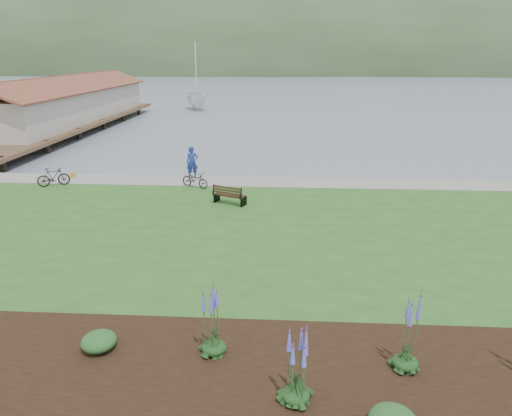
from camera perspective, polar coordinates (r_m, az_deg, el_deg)
The scene contains 16 objects.
ground at distance 20.29m, azimuth -3.08°, elevation -3.03°, with size 600.00×600.00×0.00m, color slate.
lawn at distance 18.38m, azimuth -3.78°, elevation -4.76°, with size 34.00×20.00×0.40m, color #25571E.
shoreline_path at distance 26.67m, azimuth -1.45°, elevation 3.32°, with size 34.00×2.20×0.03m, color gray.
garden_bed at distance 11.43m, azimuth 7.07°, elevation -19.89°, with size 24.00×4.40×0.04m, color black.
far_hillside at distance 189.69m, azimuth 9.17°, elevation 16.32°, with size 580.00×80.00×38.00m, color #304B2A, non-canonical shape.
pier_pavilion at distance 51.52m, azimuth -22.65°, elevation 11.96°, with size 8.00×36.00×5.40m.
park_bench at distance 22.58m, azimuth -3.41°, elevation 1.67°, with size 1.73×1.24×1.00m.
person at distance 27.41m, azimuth -7.99°, elevation 5.97°, with size 0.82×0.56×2.26m, color navy.
bicycle_a at distance 25.68m, azimuth -7.63°, elevation 3.55°, with size 1.72×0.60×0.90m, color black.
bicycle_b at distance 28.13m, azimuth -24.00°, elevation 3.57°, with size 1.73×0.50×1.04m, color black.
sailboat at distance 65.67m, azimuth -7.31°, elevation 12.08°, with size 10.79×10.99×28.45m, color silver.
pannier at distance 29.64m, azimuth -21.92°, elevation 3.84°, with size 0.20×0.31×0.34m, color #C68B17.
echium_0 at distance 10.15m, azimuth 5.09°, elevation -19.24°, with size 0.62×0.62×2.01m.
echium_1 at distance 11.52m, azimuth 18.53°, elevation -14.94°, with size 0.62×0.62×2.31m.
echium_4 at distance 11.47m, azimuth -5.38°, elevation -13.86°, with size 0.62×0.62×2.26m.
shrub_0 at distance 12.59m, azimuth -19.05°, elevation -15.47°, with size 0.89×0.89×0.44m, color #1E4C21.
Camera 1 is at (2.21, -18.70, 7.54)m, focal length 32.00 mm.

